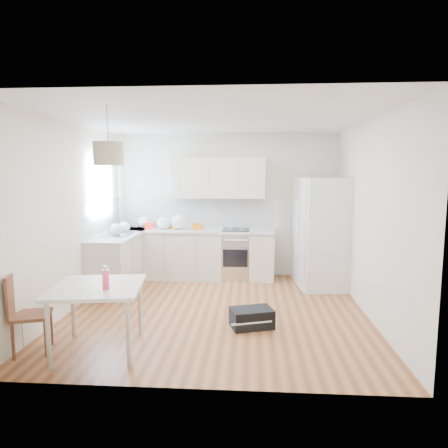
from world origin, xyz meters
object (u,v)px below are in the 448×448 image
refrigerator (323,233)px  dining_chair (32,313)px  dining_table (97,293)px  gym_bag (252,318)px

refrigerator → dining_chair: 4.63m
refrigerator → dining_table: refrigerator is taller
dining_chair → gym_bag: (2.41, 0.90, -0.33)m
dining_table → gym_bag: 1.96m
dining_table → gym_bag: size_ratio=2.03×
refrigerator → dining_table: 4.02m
dining_chair → gym_bag: dining_chair is taller
gym_bag → dining_chair: bearing=-177.7°
refrigerator → dining_chair: (-3.63, -2.84, -0.50)m
refrigerator → gym_bag: (-1.21, -1.94, -0.83)m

